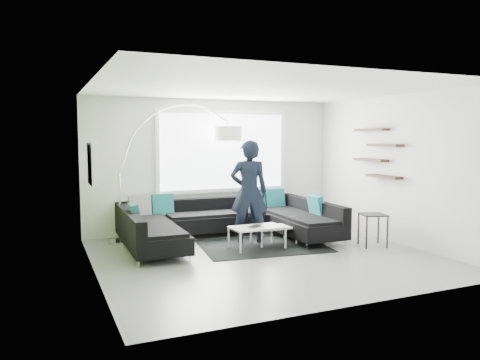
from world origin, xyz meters
The scene contains 9 objects.
ground centered at (0.00, 0.00, 0.00)m, with size 5.50×5.50×0.00m, color gray.
room_shell centered at (0.04, 0.21, 1.81)m, with size 5.54×5.04×2.82m.
sectional_sofa centered at (-0.17, 1.23, 0.37)m, with size 3.96×2.49×0.84m.
rug centered at (0.29, 0.68, 0.01)m, with size 2.25×1.64×0.01m, color black.
coffee_table centered at (0.34, 0.66, 0.20)m, with size 1.22×0.71×0.40m, color white.
arc_lamp centered at (-2.08, 1.97, 1.33)m, with size 2.48×0.79×2.65m, color silver, non-canonical shape.
side_table centered at (2.15, -0.11, 0.30)m, with size 0.44×0.44×0.60m, color black.
person centered at (0.18, 1.06, 0.98)m, with size 0.82×0.66×1.95m, color black.
laptop centered at (0.07, 0.51, 0.41)m, with size 0.37×0.33×0.02m, color black.
Camera 1 is at (-3.45, -6.94, 2.02)m, focal length 35.00 mm.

